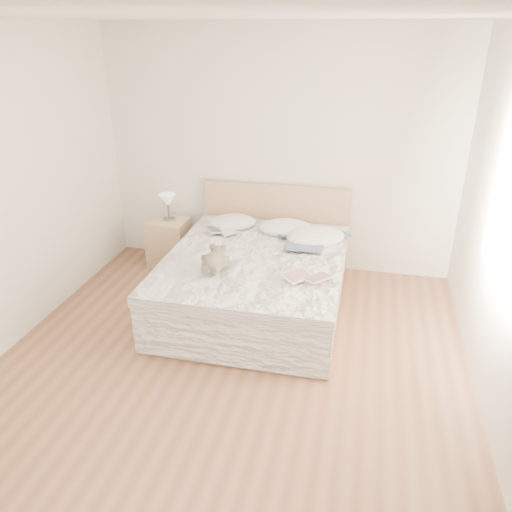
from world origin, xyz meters
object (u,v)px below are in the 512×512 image
Objects in this scene: nightstand at (169,242)px; teddy_bear at (213,267)px; bed at (257,278)px; table_lamp at (168,202)px; photo_book at (221,231)px; childrens_book at (308,277)px.

nightstand is 1.62m from teddy_bear.
bed reaches higher than table_lamp.
photo_book and childrens_book have the same top height.
table_lamp reaches higher than photo_book.
nightstand is 1.81× the size of photo_book.
bed is 3.83× the size of nightstand.
photo_book is (0.76, -0.35, 0.35)m from nightstand.
teddy_bear is at bearing -53.91° from table_lamp.
photo_book is at bearing 142.29° from bed.
childrens_book is at bearing -1.83° from teddy_bear.
photo_book is 0.93m from teddy_bear.
teddy_bear is at bearing -135.78° from childrens_book.
teddy_bear is (-0.86, -0.04, 0.02)m from childrens_book.
table_lamp is at bearing 71.02° from nightstand.
photo_book is 1.38m from childrens_book.
photo_book is at bearing -177.76° from childrens_book.
bed is 1.44m from nightstand.
bed is 0.70m from teddy_bear.
table_lamp is (-1.24, 0.76, 0.48)m from bed.
nightstand is at bearing -108.98° from table_lamp.
bed reaches higher than photo_book.
teddy_bear reaches higher than photo_book.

